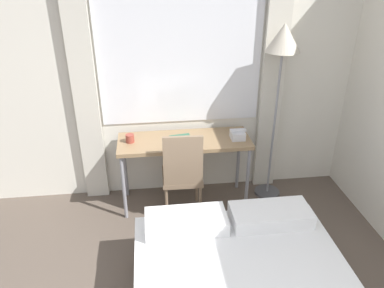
{
  "coord_description": "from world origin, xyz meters",
  "views": [
    {
      "loc": [
        -0.35,
        -0.64,
        2.48
      ],
      "look_at": [
        0.02,
        2.36,
        0.92
      ],
      "focal_mm": 35.0,
      "sensor_mm": 36.0,
      "label": 1
    }
  ],
  "objects": [
    {
      "name": "wall_back_with_window",
      "position": [
        -0.0,
        3.09,
        1.36
      ],
      "size": [
        4.66,
        0.13,
        2.7
      ],
      "color": "silver",
      "rests_on": "ground_plane"
    },
    {
      "name": "desk",
      "position": [
        -0.01,
        2.76,
        0.7
      ],
      "size": [
        1.35,
        0.49,
        0.77
      ],
      "color": "#937551",
      "rests_on": "ground_plane"
    },
    {
      "name": "desk_chair",
      "position": [
        -0.06,
        2.53,
        0.53
      ],
      "size": [
        0.41,
        0.41,
        0.97
      ],
      "rotation": [
        0.0,
        0.0,
        -0.03
      ],
      "color": "#8C7259",
      "rests_on": "ground_plane"
    },
    {
      "name": "standing_lamp",
      "position": [
        0.94,
        2.8,
        1.61
      ],
      "size": [
        0.33,
        0.33,
        1.9
      ],
      "color": "#4C4C51",
      "rests_on": "ground_plane"
    },
    {
      "name": "telephone",
      "position": [
        0.53,
        2.72,
        0.82
      ],
      "size": [
        0.16,
        0.15,
        0.11
      ],
      "color": "silver",
      "rests_on": "desk"
    },
    {
      "name": "book",
      "position": [
        -0.04,
        2.74,
        0.78
      ],
      "size": [
        0.24,
        0.23,
        0.02
      ],
      "rotation": [
        0.0,
        0.0,
        0.15
      ],
      "color": "#33664C",
      "rests_on": "desk"
    },
    {
      "name": "mug",
      "position": [
        -0.56,
        2.77,
        0.81
      ],
      "size": [
        0.09,
        0.09,
        0.08
      ],
      "color": "#993F33",
      "rests_on": "desk"
    }
  ]
}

